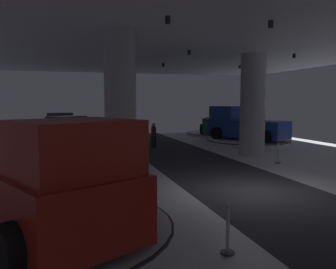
% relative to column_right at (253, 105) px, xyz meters
% --- Properties ---
extents(ground, '(24.00, 44.00, 0.06)m').
position_rel_column_right_xyz_m(ground, '(-3.84, -7.21, -2.77)').
color(ground, silver).
extents(ceiling_with_spotlights, '(24.00, 44.00, 0.39)m').
position_rel_column_right_xyz_m(ceiling_with_spotlights, '(-3.84, -7.21, 2.80)').
color(ceiling_with_spotlights, silver).
extents(column_right, '(1.36, 1.36, 5.50)m').
position_rel_column_right_xyz_m(column_right, '(0.00, 0.00, 0.00)').
color(column_right, '#ADADB2').
rests_on(column_right, ground).
extents(column_left, '(1.16, 1.16, 5.50)m').
position_rel_column_right_xyz_m(column_left, '(-7.87, -4.35, 0.00)').
color(column_left, '#ADADB2').
rests_on(column_left, ground).
extents(display_platform_far_left, '(4.85, 4.85, 0.38)m').
position_rel_column_right_xyz_m(display_platform_far_left, '(-9.68, 4.62, -2.54)').
color(display_platform_far_left, silver).
rests_on(display_platform_far_left, ground).
extents(display_car_far_left, '(4.19, 4.29, 1.71)m').
position_rel_column_right_xyz_m(display_car_far_left, '(-9.70, 4.60, -1.61)').
color(display_car_far_left, silver).
rests_on(display_car_far_left, display_platform_far_left).
extents(display_platform_deep_right, '(5.68, 5.68, 0.23)m').
position_rel_column_right_xyz_m(display_platform_deep_right, '(3.10, 11.45, -2.62)').
color(display_platform_deep_right, silver).
rests_on(display_platform_deep_right, ground).
extents(pickup_truck_deep_right, '(4.55, 5.64, 2.30)m').
position_rel_column_right_xyz_m(pickup_truck_deep_right, '(3.26, 11.73, -1.59)').
color(pickup_truck_deep_right, '#2D5638').
rests_on(pickup_truck_deep_right, display_platform_deep_right).
extents(display_platform_far_right, '(5.68, 5.68, 0.32)m').
position_rel_column_right_xyz_m(display_platform_far_right, '(2.27, 4.55, -2.57)').
color(display_platform_far_right, silver).
rests_on(display_platform_far_right, ground).
extents(pickup_truck_far_right, '(4.61, 5.62, 2.30)m').
position_rel_column_right_xyz_m(pickup_truck_far_right, '(2.10, 4.83, -1.50)').
color(pickup_truck_far_right, navy).
rests_on(pickup_truck_far_right, display_platform_far_right).
extents(display_platform_near_left, '(5.79, 5.79, 0.34)m').
position_rel_column_right_xyz_m(display_platform_near_left, '(-10.43, -9.71, -2.56)').
color(display_platform_near_left, '#B7B7BC').
rests_on(display_platform_near_left, ground).
extents(pickup_truck_near_left, '(4.40, 5.68, 2.30)m').
position_rel_column_right_xyz_m(pickup_truck_near_left, '(-10.29, -9.99, -1.48)').
color(pickup_truck_near_left, maroon).
rests_on(pickup_truck_near_left, display_platform_near_left).
extents(display_platform_deep_left, '(4.97, 4.97, 0.38)m').
position_rel_column_right_xyz_m(display_platform_deep_left, '(-10.10, 11.51, -2.54)').
color(display_platform_deep_left, '#333338').
rests_on(display_platform_deep_left, ground).
extents(display_car_deep_left, '(4.27, 2.28, 1.71)m').
position_rel_column_right_xyz_m(display_car_deep_left, '(-10.13, 11.51, -1.61)').
color(display_car_deep_left, black).
rests_on(display_car_deep_left, display_platform_deep_left).
extents(visitor_walking_near, '(0.32, 0.32, 1.59)m').
position_rel_column_right_xyz_m(visitor_walking_near, '(-4.48, 4.44, -1.84)').
color(visitor_walking_near, black).
rests_on(visitor_walking_near, ground).
extents(stanchion_a, '(0.28, 0.28, 1.01)m').
position_rel_column_right_xyz_m(stanchion_a, '(-6.83, -11.31, -2.38)').
color(stanchion_a, '#333338').
rests_on(stanchion_a, ground).
extents(stanchion_b, '(0.28, 0.28, 1.01)m').
position_rel_column_right_xyz_m(stanchion_b, '(-7.67, -2.41, -2.38)').
color(stanchion_b, '#333338').
rests_on(stanchion_b, ground).
extents(stanchion_c, '(0.28, 0.28, 1.01)m').
position_rel_column_right_xyz_m(stanchion_c, '(-0.11, -2.68, -2.38)').
color(stanchion_c, '#333338').
rests_on(stanchion_c, ground).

